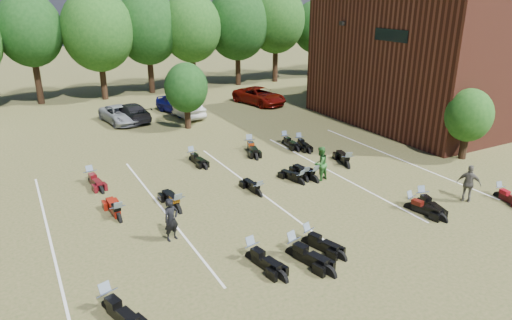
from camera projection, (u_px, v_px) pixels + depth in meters
ground at (337, 199)px, 22.73m from camera, size 160.00×160.00×0.00m
car_2 at (121, 114)px, 35.84m from camera, size 2.86×5.04×1.33m
car_3 at (130, 112)px, 36.34m from camera, size 2.67×5.11×1.41m
car_4 at (178, 104)px, 38.69m from camera, size 2.97×5.02×1.60m
car_5 at (186, 109)px, 37.41m from camera, size 1.95×4.38×1.40m
car_6 at (259, 96)px, 41.85m from camera, size 3.70×5.90×1.52m
car_7 at (325, 88)px, 45.28m from camera, size 3.73×5.96×1.61m
person_black at (171, 220)px, 18.67m from camera, size 0.77×0.61×1.84m
person_green at (320, 164)px, 24.72m from camera, size 1.08×0.93×1.90m
person_grey at (469, 184)px, 22.14m from camera, size 0.97×1.18×1.89m
motorcycle_0 at (109, 310)px, 14.78m from camera, size 1.45×2.52×1.34m
motorcycle_1 at (293, 255)px, 17.83m from camera, size 1.37×2.60×1.38m
motorcycle_2 at (252, 259)px, 17.56m from camera, size 1.17×2.45×1.31m
motorcycle_3 at (308, 244)px, 18.67m from camera, size 1.31×2.33×1.24m
motorcycle_4 at (421, 204)px, 22.17m from camera, size 1.32×2.39×1.27m
motorcycle_5 at (410, 209)px, 21.67m from camera, size 1.15×2.32×1.24m
motorcycle_6 at (498, 197)px, 22.92m from camera, size 0.99×2.10×1.13m
motorcycle_7 at (119, 220)px, 20.60m from camera, size 0.85×2.40×1.32m
motorcycle_8 at (178, 211)px, 21.43m from camera, size 0.89×2.43×1.34m
motorcycle_9 at (259, 195)px, 23.11m from camera, size 0.73×2.10×1.16m
motorcycle_10 at (314, 181)px, 24.82m from camera, size 1.05×2.47×1.34m
motorcycle_11 at (301, 184)px, 24.50m from camera, size 1.07×2.13×1.14m
motorcycle_12 at (306, 181)px, 24.93m from camera, size 0.99×2.19×1.18m
motorcycle_13 at (347, 167)px, 26.87m from camera, size 1.55×2.53×1.34m
motorcycle_14 at (92, 182)px, 24.74m from camera, size 1.02×2.38×1.28m
motorcycle_16 at (192, 161)px, 27.88m from camera, size 0.92×2.28×1.24m
motorcycle_17 at (250, 150)px, 29.84m from camera, size 1.40×2.62×1.39m
motorcycle_18 at (285, 144)px, 30.95m from camera, size 0.85×2.28×1.25m
motorcycle_20 at (299, 146)px, 30.64m from camera, size 1.08×2.25×1.21m
brick_building at (483, 47)px, 38.19m from camera, size 25.40×15.20×10.70m
tree_line at (145, 30)px, 44.00m from camera, size 56.00×6.00×9.79m
young_tree_near_building at (469, 115)px, 27.33m from camera, size 2.80×2.80×4.16m
young_tree_midfield at (186, 88)px, 33.53m from camera, size 3.20×3.20×4.70m
parking_lines at (255, 189)px, 23.85m from camera, size 20.10×14.00×0.01m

